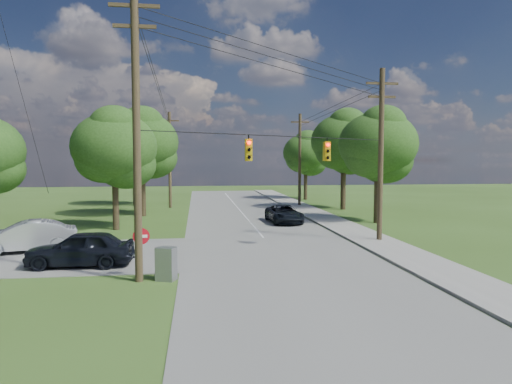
{
  "coord_description": "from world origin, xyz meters",
  "views": [
    {
      "loc": [
        -2.2,
        -18.56,
        4.99
      ],
      "look_at": [
        0.86,
        5.0,
        3.33
      ],
      "focal_mm": 32.0,
      "sensor_mm": 36.0,
      "label": 1
    }
  ],
  "objects": [
    {
      "name": "car_cross_silver",
      "position": [
        -11.38,
        7.22,
        0.88
      ],
      "size": [
        5.44,
        3.21,
        1.69
      ],
      "primitive_type": "imported",
      "rotation": [
        0.0,
        0.0,
        -1.28
      ],
      "color": "silver",
      "rests_on": "cross_road"
    },
    {
      "name": "tree_e_near",
      "position": [
        12.0,
        16.0,
        6.25
      ],
      "size": [
        6.2,
        6.2,
        8.81
      ],
      "color": "#453722",
      "rests_on": "ground"
    },
    {
      "name": "tree_w_near",
      "position": [
        -8.0,
        15.0,
        5.92
      ],
      "size": [
        6.0,
        6.0,
        8.4
      ],
      "color": "#453722",
      "rests_on": "ground"
    },
    {
      "name": "tree_w_mid",
      "position": [
        -7.0,
        23.0,
        6.58
      ],
      "size": [
        6.4,
        6.4,
        9.22
      ],
      "color": "#453722",
      "rests_on": "ground"
    },
    {
      "name": "do_not_enter_sign",
      "position": [
        -4.56,
        1.0,
        1.57
      ],
      "size": [
        0.71,
        0.16,
        2.13
      ],
      "rotation": [
        0.0,
        0.0,
        0.17
      ],
      "color": "gray",
      "rests_on": "ground"
    },
    {
      "name": "traffic_signals",
      "position": [
        2.55,
        4.43,
        5.5
      ],
      "size": [
        4.91,
        3.27,
        1.05
      ],
      "color": "#E3B70D",
      "rests_on": "ground"
    },
    {
      "name": "pole_north_e",
      "position": [
        8.9,
        30.0,
        5.13
      ],
      "size": [
        2.0,
        0.32,
        10.0
      ],
      "color": "brown",
      "rests_on": "ground"
    },
    {
      "name": "pole_sw",
      "position": [
        -4.6,
        0.4,
        6.23
      ],
      "size": [
        2.0,
        0.32,
        12.0
      ],
      "color": "brown",
      "rests_on": "ground"
    },
    {
      "name": "tree_e_mid",
      "position": [
        12.5,
        26.0,
        6.91
      ],
      "size": [
        6.6,
        6.6,
        9.64
      ],
      "color": "#453722",
      "rests_on": "ground"
    },
    {
      "name": "ground",
      "position": [
        0.0,
        0.0,
        0.0
      ],
      "size": [
        140.0,
        140.0,
        0.0
      ],
      "primitive_type": "plane",
      "color": "#37541C",
      "rests_on": "ground"
    },
    {
      "name": "power_lines",
      "position": [
        1.5,
        11.54,
        9.15
      ],
      "size": [
        13.93,
        29.62,
        4.93
      ],
      "color": "black",
      "rests_on": "ground"
    },
    {
      "name": "tree_w_far",
      "position": [
        -9.0,
        33.0,
        6.25
      ],
      "size": [
        6.0,
        6.0,
        8.73
      ],
      "color": "#453722",
      "rests_on": "ground"
    },
    {
      "name": "control_cabinet",
      "position": [
        -3.5,
        0.4,
        0.69
      ],
      "size": [
        0.92,
        0.8,
        1.39
      ],
      "primitive_type": "cube",
      "rotation": [
        0.0,
        0.0,
        -0.38
      ],
      "color": "gray",
      "rests_on": "ground"
    },
    {
      "name": "car_cross_dark",
      "position": [
        -7.63,
        3.41,
        0.87
      ],
      "size": [
        4.92,
        2.06,
        1.66
      ],
      "primitive_type": "imported",
      "rotation": [
        0.0,
        0.0,
        -1.59
      ],
      "color": "black",
      "rests_on": "cross_road"
    },
    {
      "name": "pole_north_w",
      "position": [
        -5.0,
        30.0,
        5.13
      ],
      "size": [
        2.0,
        0.32,
        10.0
      ],
      "color": "brown",
      "rests_on": "ground"
    },
    {
      "name": "car_main_north",
      "position": [
        4.66,
        16.87,
        0.73
      ],
      "size": [
        2.56,
        5.14,
        1.4
      ],
      "primitive_type": "imported",
      "rotation": [
        0.0,
        0.0,
        0.05
      ],
      "color": "black",
      "rests_on": "main_road"
    },
    {
      "name": "sidewalk_east",
      "position": [
        8.7,
        5.0,
        0.06
      ],
      "size": [
        2.6,
        100.0,
        0.12
      ],
      "primitive_type": "cube",
      "color": "#A3A099",
      "rests_on": "ground"
    },
    {
      "name": "main_road",
      "position": [
        2.0,
        5.0,
        0.01
      ],
      "size": [
        10.0,
        100.0,
        0.03
      ],
      "primitive_type": "cube",
      "color": "gray",
      "rests_on": "ground"
    },
    {
      "name": "tree_e_far",
      "position": [
        11.5,
        38.0,
        5.92
      ],
      "size": [
        5.8,
        5.8,
        8.32
      ],
      "color": "#453722",
      "rests_on": "ground"
    },
    {
      "name": "pole_ne",
      "position": [
        8.9,
        8.0,
        5.47
      ],
      "size": [
        2.0,
        0.32,
        10.5
      ],
      "color": "brown",
      "rests_on": "ground"
    }
  ]
}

